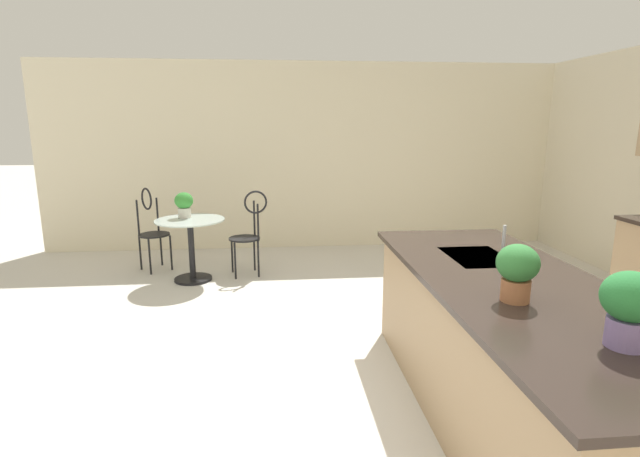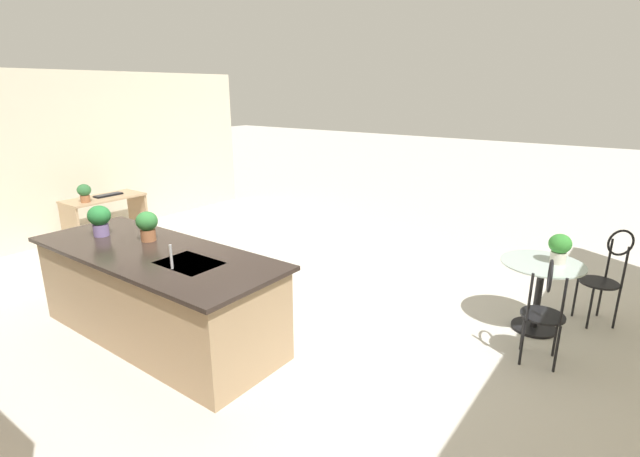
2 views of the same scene
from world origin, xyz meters
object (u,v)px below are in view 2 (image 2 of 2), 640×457
at_px(chair_near_window, 606,273).
at_px(potted_plant_on_table, 560,247).
at_px(keyboard, 108,195).
at_px(potted_plant_counter_near, 147,224).
at_px(writing_desk, 105,211).
at_px(potted_plant_counter_far, 100,219).
at_px(potted_plant_on_desk, 84,192).
at_px(bistro_table, 539,290).
at_px(chair_by_island, 545,307).

distance_m(chair_near_window, potted_plant_on_table, 0.72).
distance_m(keyboard, potted_plant_counter_near, 3.36).
height_order(keyboard, potted_plant_counter_near, potted_plant_counter_near).
height_order(writing_desk, potted_plant_counter_far, potted_plant_counter_far).
bearing_deg(potted_plant_counter_near, potted_plant_on_table, -146.09).
relative_size(chair_near_window, writing_desk, 0.87).
bearing_deg(potted_plant_on_table, potted_plant_counter_near, 33.91).
bearing_deg(writing_desk, potted_plant_counter_near, 158.34).
height_order(writing_desk, keyboard, keyboard).
height_order(potted_plant_counter_far, potted_plant_counter_near, potted_plant_counter_far).
xyz_separation_m(chair_near_window, potted_plant_on_desk, (6.77, 1.94, 0.33)).
distance_m(potted_plant_counter_near, potted_plant_on_desk, 3.06).
bearing_deg(bistro_table, potted_plant_counter_far, 32.13).
xyz_separation_m(bistro_table, chair_by_island, (-0.17, 0.67, 0.13)).
relative_size(potted_plant_on_table, potted_plant_counter_near, 0.99).
bearing_deg(potted_plant_counter_far, potted_plant_on_desk, -23.95).
distance_m(writing_desk, potted_plant_on_table, 6.59).
height_order(writing_desk, potted_plant_on_table, potted_plant_on_table).
height_order(chair_near_window, writing_desk, chair_near_window).
height_order(chair_by_island, potted_plant_counter_near, potted_plant_counter_near).
height_order(bistro_table, chair_by_island, chair_by_island).
height_order(chair_near_window, potted_plant_counter_near, potted_plant_counter_near).
relative_size(chair_by_island, writing_desk, 0.87).
xyz_separation_m(chair_near_window, potted_plant_counter_near, (3.84, 2.80, 0.52)).
relative_size(keyboard, potted_plant_on_table, 1.45).
distance_m(bistro_table, potted_plant_on_desk, 6.41).
distance_m(chair_near_window, chair_by_island, 1.29).
bearing_deg(potted_plant_counter_far, chair_near_window, -145.65).
bearing_deg(potted_plant_counter_near, keyboard, -23.13).
distance_m(writing_desk, potted_plant_counter_far, 2.93).
xyz_separation_m(potted_plant_counter_far, potted_plant_on_desk, (2.38, -1.06, -0.20)).
relative_size(potted_plant_counter_far, potted_plant_on_desk, 1.15).
bearing_deg(potted_plant_on_table, chair_near_window, -129.23).
height_order(chair_near_window, potted_plant_on_table, same).
xyz_separation_m(writing_desk, potted_plant_counter_near, (-3.05, 1.21, 0.59)).
xyz_separation_m(writing_desk, potted_plant_on_desk, (-0.12, 0.35, 0.39)).
relative_size(keyboard, potted_plant_counter_far, 1.35).
bearing_deg(chair_near_window, potted_plant_on_table, 50.77).
bearing_deg(keyboard, potted_plant_counter_near, 156.87).
bearing_deg(chair_near_window, writing_desk, 13.02).
bearing_deg(keyboard, chair_near_window, -167.81).
height_order(bistro_table, chair_near_window, chair_near_window).
relative_size(bistro_table, potted_plant_on_desk, 2.83).
bearing_deg(potted_plant_counter_far, keyboard, -30.88).
xyz_separation_m(chair_near_window, potted_plant_on_table, (0.40, 0.49, 0.34)).
height_order(bistro_table, potted_plant_counter_near, potted_plant_counter_near).
height_order(keyboard, potted_plant_on_table, potted_plant_on_table).
xyz_separation_m(chair_by_island, potted_plant_on_table, (0.06, -0.74, 0.34)).
bearing_deg(potted_plant_counter_far, bistro_table, -147.87).
bearing_deg(potted_plant_on_desk, potted_plant_counter_near, 163.62).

